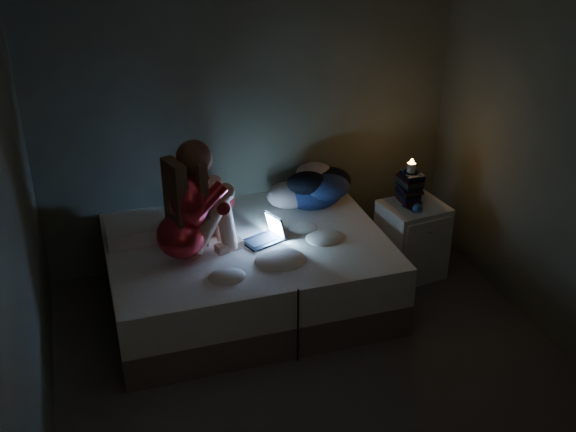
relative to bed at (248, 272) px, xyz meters
name	(u,v)px	position (x,y,z in m)	size (l,w,h in m)	color
floor	(324,383)	(0.26, -1.10, -0.30)	(3.60, 3.80, 0.02)	#484442
wall_back	(250,117)	(0.26, 0.81, 1.01)	(3.60, 0.02, 2.60)	#46493C
wall_left	(16,262)	(-1.55, -1.10, 1.01)	(0.02, 3.80, 2.60)	#46493C
bed	(248,272)	(0.00, 0.00, 0.00)	(2.14, 1.61, 0.59)	silver
pillow	(136,231)	(-0.81, 0.28, 0.36)	(0.46, 0.32, 0.13)	white
woman	(179,204)	(-0.52, -0.13, 0.75)	(0.56, 0.37, 0.91)	maroon
laptop	(262,230)	(0.11, -0.07, 0.40)	(0.30, 0.21, 0.21)	black
clothes_pile	(312,186)	(0.69, 0.45, 0.46)	(0.57, 0.45, 0.34)	#111756
nightstand	(411,240)	(1.46, 0.02, 0.04)	(0.50, 0.44, 0.66)	silver
book_stack	(410,187)	(1.44, 0.11, 0.50)	(0.19, 0.25, 0.26)	black
candle	(411,169)	(1.44, 0.11, 0.67)	(0.07, 0.07, 0.08)	beige
phone	(410,208)	(1.39, -0.02, 0.38)	(0.07, 0.14, 0.01)	black
blue_orb	(415,208)	(1.40, -0.10, 0.41)	(0.08, 0.08, 0.08)	#284D7F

